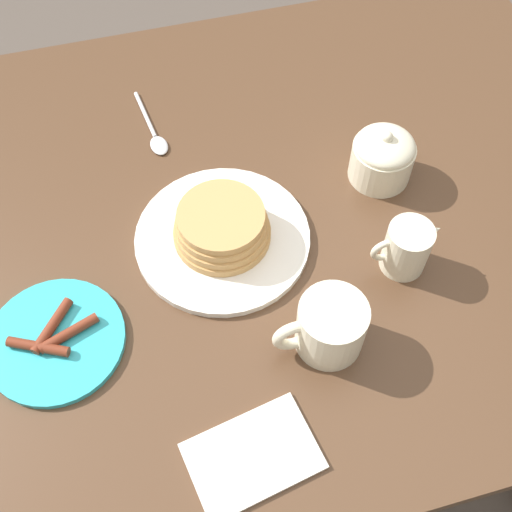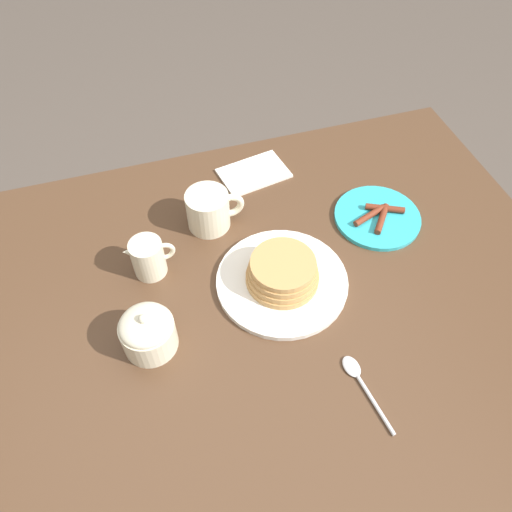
{
  "view_description": "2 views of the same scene",
  "coord_description": "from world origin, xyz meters",
  "px_view_note": "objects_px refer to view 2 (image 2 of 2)",
  "views": [
    {
      "loc": [
        0.14,
        0.56,
        1.57
      ],
      "look_at": [
        0.02,
        0.09,
        0.8
      ],
      "focal_mm": 45.0,
      "sensor_mm": 36.0,
      "label": 1
    },
    {
      "loc": [
        -0.17,
        -0.5,
        1.58
      ],
      "look_at": [
        0.02,
        0.09,
        0.8
      ],
      "focal_mm": 35.0,
      "sensor_mm": 36.0,
      "label": 2
    }
  ],
  "objects_px": {
    "pancake_plate": "(282,276)",
    "spoon": "(360,379)",
    "sugar_bowl": "(148,332)",
    "coffee_mug": "(209,210)",
    "napkin": "(254,173)",
    "side_plate_bacon": "(377,217)",
    "creamer_pitcher": "(148,257)"
  },
  "relations": [
    {
      "from": "coffee_mug",
      "to": "spoon",
      "type": "relative_size",
      "value": 0.8
    },
    {
      "from": "pancake_plate",
      "to": "napkin",
      "type": "xyz_separation_m",
      "value": [
        0.04,
        0.32,
        -0.02
      ]
    },
    {
      "from": "coffee_mug",
      "to": "sugar_bowl",
      "type": "distance_m",
      "value": 0.31
    },
    {
      "from": "creamer_pitcher",
      "to": "napkin",
      "type": "height_order",
      "value": "creamer_pitcher"
    },
    {
      "from": "pancake_plate",
      "to": "spoon",
      "type": "bearing_deg",
      "value": -75.38
    },
    {
      "from": "side_plate_bacon",
      "to": "napkin",
      "type": "relative_size",
      "value": 1.09
    },
    {
      "from": "creamer_pitcher",
      "to": "spoon",
      "type": "height_order",
      "value": "creamer_pitcher"
    },
    {
      "from": "side_plate_bacon",
      "to": "napkin",
      "type": "bearing_deg",
      "value": 134.88
    },
    {
      "from": "pancake_plate",
      "to": "sugar_bowl",
      "type": "xyz_separation_m",
      "value": [
        -0.27,
        -0.06,
        0.02
      ]
    },
    {
      "from": "sugar_bowl",
      "to": "spoon",
      "type": "xyz_separation_m",
      "value": [
        0.33,
        -0.18,
        -0.04
      ]
    },
    {
      "from": "sugar_bowl",
      "to": "pancake_plate",
      "type": "bearing_deg",
      "value": 12.23
    },
    {
      "from": "napkin",
      "to": "creamer_pitcher",
      "type": "bearing_deg",
      "value": -142.9
    },
    {
      "from": "sugar_bowl",
      "to": "napkin",
      "type": "distance_m",
      "value": 0.49
    },
    {
      "from": "side_plate_bacon",
      "to": "sugar_bowl",
      "type": "xyz_separation_m",
      "value": [
        -0.53,
        -0.16,
        0.04
      ]
    },
    {
      "from": "sugar_bowl",
      "to": "creamer_pitcher",
      "type": "bearing_deg",
      "value": 80.57
    },
    {
      "from": "side_plate_bacon",
      "to": "creamer_pitcher",
      "type": "relative_size",
      "value": 1.84
    },
    {
      "from": "side_plate_bacon",
      "to": "sugar_bowl",
      "type": "relative_size",
      "value": 1.93
    },
    {
      "from": "spoon",
      "to": "side_plate_bacon",
      "type": "bearing_deg",
      "value": 59.88
    },
    {
      "from": "side_plate_bacon",
      "to": "coffee_mug",
      "type": "distance_m",
      "value": 0.37
    },
    {
      "from": "spoon",
      "to": "coffee_mug",
      "type": "bearing_deg",
      "value": 110.09
    },
    {
      "from": "pancake_plate",
      "to": "side_plate_bacon",
      "type": "xyz_separation_m",
      "value": [
        0.26,
        0.1,
        -0.02
      ]
    },
    {
      "from": "creamer_pitcher",
      "to": "napkin",
      "type": "relative_size",
      "value": 0.59
    },
    {
      "from": "pancake_plate",
      "to": "creamer_pitcher",
      "type": "xyz_separation_m",
      "value": [
        -0.24,
        0.11,
        0.02
      ]
    },
    {
      "from": "coffee_mug",
      "to": "napkin",
      "type": "xyz_separation_m",
      "value": [
        0.14,
        0.12,
        -0.04
      ]
    },
    {
      "from": "creamer_pitcher",
      "to": "spoon",
      "type": "xyz_separation_m",
      "value": [
        0.3,
        -0.34,
        -0.04
      ]
    },
    {
      "from": "pancake_plate",
      "to": "spoon",
      "type": "relative_size",
      "value": 1.69
    },
    {
      "from": "pancake_plate",
      "to": "side_plate_bacon",
      "type": "relative_size",
      "value": 1.38
    },
    {
      "from": "coffee_mug",
      "to": "creamer_pitcher",
      "type": "bearing_deg",
      "value": -148.63
    },
    {
      "from": "pancake_plate",
      "to": "spoon",
      "type": "xyz_separation_m",
      "value": [
        0.06,
        -0.24,
        -0.02
      ]
    },
    {
      "from": "sugar_bowl",
      "to": "napkin",
      "type": "xyz_separation_m",
      "value": [
        0.31,
        0.38,
        -0.04
      ]
    },
    {
      "from": "creamer_pitcher",
      "to": "napkin",
      "type": "distance_m",
      "value": 0.36
    },
    {
      "from": "coffee_mug",
      "to": "sugar_bowl",
      "type": "xyz_separation_m",
      "value": [
        -0.17,
        -0.26,
        -0.0
      ]
    }
  ]
}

